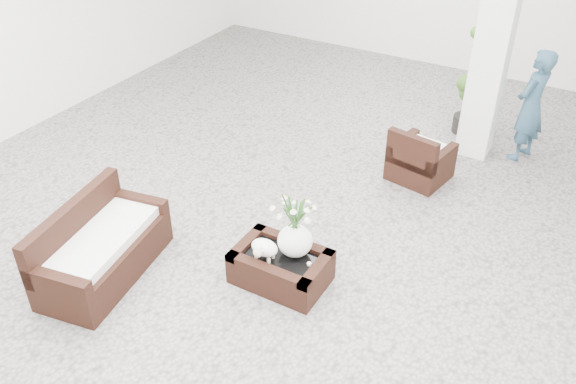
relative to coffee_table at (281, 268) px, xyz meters
The scene contains 10 objects.
ground 0.76m from the coffee_table, 110.67° to the left, with size 11.00×11.00×0.00m, color gray.
column 3.95m from the coffee_table, 74.98° to the left, with size 0.40×0.40×3.50m, color white.
coffee_table is the anchor object (origin of this frame).
sheep_figurine 0.30m from the coffee_table, 140.19° to the right, with size 0.28×0.23×0.21m, color white.
planter_narcissus 0.57m from the coffee_table, 45.00° to the left, with size 0.44×0.44×0.80m, color white, non-canonical shape.
tealight 0.35m from the coffee_table, ahead, with size 0.04×0.04×0.03m, color white.
armchair 2.56m from the coffee_table, 77.95° to the left, with size 0.65×0.62×0.69m, color black.
loveseat 1.77m from the coffee_table, 153.87° to the right, with size 1.43×0.69×0.77m, color black.
topiary 4.08m from the coffee_table, 80.31° to the left, with size 0.40×0.40×1.49m, color #294817, non-canonical shape.
shopper 3.99m from the coffee_table, 67.60° to the left, with size 0.54×0.35×1.47m, color #2C4E63.
Camera 1 is at (2.56, -4.55, 4.07)m, focal length 37.68 mm.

